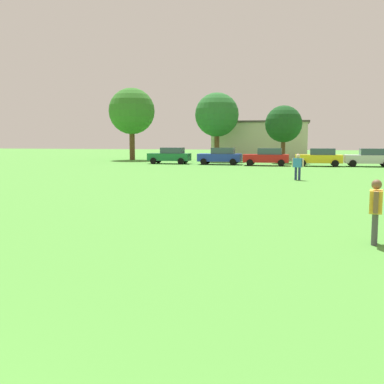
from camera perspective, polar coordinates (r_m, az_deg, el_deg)
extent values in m
plane|color=#4C9338|center=(31.60, 4.64, 1.91)|extent=(160.00, 160.00, 0.00)
cylinder|color=#4C4C51|center=(12.17, 21.64, -4.12)|extent=(0.15, 0.15, 0.77)
cylinder|color=#4C4C51|center=(11.94, 21.64, -4.32)|extent=(0.15, 0.15, 0.77)
cube|color=yellow|center=(11.96, 21.77, -1.10)|extent=(0.37, 0.55, 0.55)
cylinder|color=brown|center=(12.27, 21.78, -0.84)|extent=(0.11, 0.11, 0.52)
cylinder|color=brown|center=(11.64, 21.77, -1.22)|extent=(0.11, 0.11, 0.52)
sphere|color=brown|center=(11.91, 21.86, 0.87)|extent=(0.24, 0.24, 0.24)
cylinder|color=navy|center=(29.59, 12.70, 2.24)|extent=(0.15, 0.15, 0.80)
cylinder|color=navy|center=(29.50, 13.13, 2.21)|extent=(0.15, 0.15, 0.80)
cube|color=#337FCC|center=(29.51, 12.95, 3.54)|extent=(0.61, 0.48, 0.56)
cylinder|color=beige|center=(29.63, 12.36, 3.60)|extent=(0.12, 0.12, 0.53)
cylinder|color=beige|center=(29.38, 13.54, 3.55)|extent=(0.12, 0.12, 0.53)
sphere|color=beige|center=(29.49, 12.97, 4.37)|extent=(0.25, 0.25, 0.25)
cube|color=#196B38|center=(48.07, -2.82, 4.35)|extent=(4.30, 1.80, 0.76)
cube|color=#334756|center=(47.96, -2.43, 5.16)|extent=(2.24, 1.58, 0.60)
cylinder|color=black|center=(47.64, -4.81, 3.86)|extent=(0.64, 0.22, 0.64)
cylinder|color=black|center=(49.36, -4.18, 3.95)|extent=(0.64, 0.22, 0.64)
cylinder|color=black|center=(46.84, -1.39, 3.83)|extent=(0.64, 0.22, 0.64)
cylinder|color=black|center=(48.59, -0.87, 3.93)|extent=(0.64, 0.22, 0.64)
cube|color=#1E38AD|center=(46.50, 3.44, 4.27)|extent=(4.30, 1.80, 0.76)
cube|color=#334756|center=(46.42, 3.86, 5.10)|extent=(2.24, 1.58, 0.60)
cylinder|color=black|center=(45.89, 1.45, 3.77)|extent=(0.64, 0.22, 0.64)
cylinder|color=black|center=(47.66, 1.87, 3.88)|extent=(0.64, 0.22, 0.64)
cylinder|color=black|center=(45.41, 5.07, 3.72)|extent=(0.64, 0.22, 0.64)
cylinder|color=black|center=(47.19, 5.37, 3.82)|extent=(0.64, 0.22, 0.64)
cube|color=red|center=(45.06, 9.14, 4.13)|extent=(4.30, 1.80, 0.76)
cube|color=#334756|center=(45.02, 9.60, 4.98)|extent=(2.24, 1.58, 0.60)
cylinder|color=black|center=(44.30, 7.17, 3.63)|extent=(0.64, 0.22, 0.64)
cylinder|color=black|center=(46.09, 7.39, 3.73)|extent=(0.64, 0.22, 0.64)
cylinder|color=black|center=(44.11, 10.96, 3.55)|extent=(0.64, 0.22, 0.64)
cylinder|color=black|center=(45.91, 11.03, 3.66)|extent=(0.64, 0.22, 0.64)
cube|color=yellow|center=(45.15, 15.36, 3.98)|extent=(4.30, 1.80, 0.76)
cube|color=#334756|center=(45.14, 15.82, 4.83)|extent=(2.24, 1.58, 0.60)
cylinder|color=black|center=(44.23, 13.50, 3.49)|extent=(0.64, 0.22, 0.64)
cylinder|color=black|center=(46.03, 13.47, 3.61)|extent=(0.64, 0.22, 0.64)
cylinder|color=black|center=(44.36, 17.28, 3.39)|extent=(0.64, 0.22, 0.64)
cylinder|color=black|center=(46.15, 17.11, 3.50)|extent=(0.64, 0.22, 0.64)
cube|color=silver|center=(45.95, 20.97, 3.82)|extent=(4.30, 1.80, 0.76)
cube|color=#334756|center=(45.98, 21.43, 4.65)|extent=(2.24, 1.58, 0.60)
cylinder|color=black|center=(44.89, 19.26, 3.35)|extent=(0.64, 0.22, 0.64)
cylinder|color=black|center=(46.68, 19.02, 3.47)|extent=(0.64, 0.22, 0.64)
cylinder|color=black|center=(47.08, 22.56, 3.35)|extent=(0.64, 0.22, 0.64)
cylinder|color=brown|center=(57.48, -7.40, 5.74)|extent=(0.65, 0.65, 3.55)
sphere|color=#337528|center=(57.58, -7.46, 9.88)|extent=(5.61, 5.61, 5.61)
cylinder|color=brown|center=(53.87, 3.08, 5.54)|extent=(0.59, 0.59, 3.20)
sphere|color=#286B2D|center=(53.93, 3.10, 9.52)|extent=(5.05, 5.05, 5.05)
cylinder|color=brown|center=(50.76, 11.17, 4.96)|extent=(0.46, 0.46, 2.49)
sphere|color=#194C1E|center=(50.77, 11.25, 8.25)|extent=(3.93, 3.93, 3.93)
cube|color=beige|center=(59.75, 8.48, 6.21)|extent=(11.49, 7.41, 4.52)
cube|color=#4C4742|center=(59.79, 8.52, 8.50)|extent=(11.95, 7.70, 0.24)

